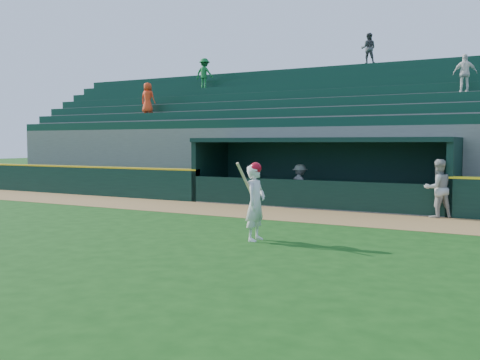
{
  "coord_description": "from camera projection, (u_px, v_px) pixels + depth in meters",
  "views": [
    {
      "loc": [
        6.64,
        -10.76,
        2.28
      ],
      "look_at": [
        0.0,
        1.6,
        1.3
      ],
      "focal_mm": 40.0,
      "sensor_mm": 36.0,
      "label": 1
    }
  ],
  "objects": [
    {
      "name": "dugout_player_front",
      "position": [
        438.0,
        188.0,
        16.23
      ],
      "size": [
        1.1,
        1.06,
        1.78
      ],
      "primitive_type": "imported",
      "rotation": [
        0.0,
        0.0,
        3.77
      ],
      "color": "#ACADA7",
      "rests_on": "ground"
    },
    {
      "name": "batter_at_plate",
      "position": [
        256.0,
        201.0,
        12.41
      ],
      "size": [
        0.5,
        0.8,
        1.85
      ],
      "color": "silver",
      "rests_on": "ground"
    },
    {
      "name": "stands",
      "position": [
        358.0,
        140.0,
        23.63
      ],
      "size": [
        34.5,
        6.25,
        7.6
      ],
      "color": "slate",
      "rests_on": "ground"
    },
    {
      "name": "dugout_player_inside",
      "position": [
        300.0,
        184.0,
        19.8
      ],
      "size": [
        1.09,
        0.85,
        1.48
      ],
      "primitive_type": "imported",
      "rotation": [
        0.0,
        0.0,
        2.79
      ],
      "color": "#9D9D98",
      "rests_on": "ground"
    },
    {
      "name": "dugout",
      "position": [
        322.0,
        168.0,
        19.69
      ],
      "size": [
        9.4,
        2.8,
        2.46
      ],
      "color": "slate",
      "rests_on": "ground"
    },
    {
      "name": "wall_stripe_left",
      "position": [
        54.0,
        166.0,
        24.21
      ],
      "size": [
        15.5,
        0.32,
        0.06
      ],
      "primitive_type": "cube",
      "color": "yellow",
      "rests_on": "field_wall_left"
    },
    {
      "name": "field_wall_left",
      "position": [
        54.0,
        180.0,
        24.25
      ],
      "size": [
        15.5,
        0.3,
        1.2
      ],
      "primitive_type": "cube",
      "color": "black",
      "rests_on": "ground"
    },
    {
      "name": "ground",
      "position": [
        208.0,
        238.0,
        12.75
      ],
      "size": [
        120.0,
        120.0,
        0.0
      ],
      "primitive_type": "plane",
      "color": "#144110",
      "rests_on": "ground"
    },
    {
      "name": "warning_track",
      "position": [
        289.0,
        214.0,
        17.06
      ],
      "size": [
        40.0,
        3.0,
        0.01
      ],
      "primitive_type": "cube",
      "color": "olive",
      "rests_on": "ground"
    }
  ]
}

